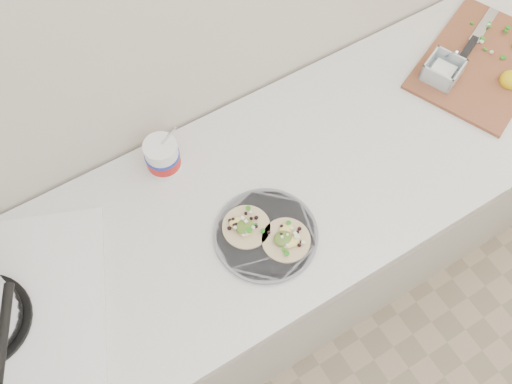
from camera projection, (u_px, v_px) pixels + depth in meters
counter at (250, 261)px, 1.96m from camera, size 2.44×0.66×0.90m
taco_plate at (266, 233)px, 1.50m from camera, size 0.28×0.28×0.04m
tub at (163, 155)px, 1.56m from camera, size 0.10×0.10×0.22m
cutboard at (479, 60)px, 1.79m from camera, size 0.56×0.48×0.07m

